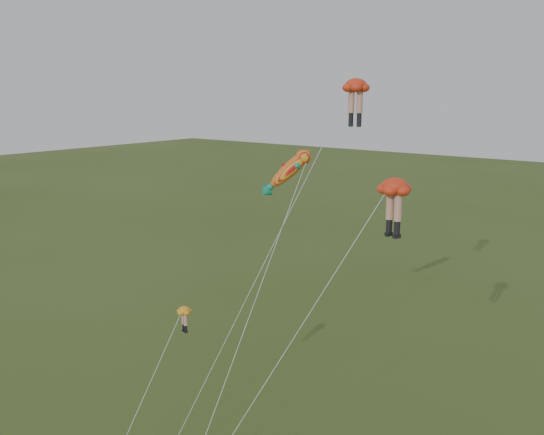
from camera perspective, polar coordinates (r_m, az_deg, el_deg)
The scene contains 4 objects.
legs_kite_red_high at distance 33.54m, azimuth 7.65°, elevation 11.44°, with size 5.61×11.44×19.44m.
legs_kite_red_mid at distance 25.57m, azimuth 11.16°, elevation 1.99°, with size 7.53×7.67×15.29m.
legs_kite_yellow at distance 32.83m, azimuth -8.71°, elevation -9.76°, with size 1.13×6.86×7.55m.
fish_kite at distance 33.45m, azimuth 1.70°, elevation 4.45°, with size 2.56×11.24×15.87m.
Camera 1 is at (20.17, -18.60, 18.87)m, focal length 40.00 mm.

